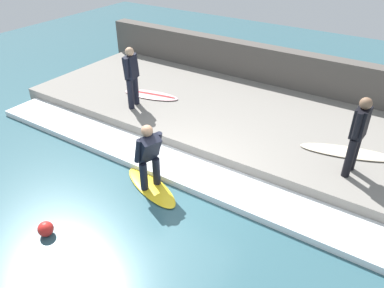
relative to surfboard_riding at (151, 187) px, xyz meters
name	(u,v)px	position (x,y,z in m)	size (l,w,h in m)	color
ground_plane	(174,186)	(0.30, -0.37, -0.03)	(28.00, 28.00, 0.00)	#335B66
concrete_ledge	(243,119)	(3.59, -0.37, 0.16)	(4.40, 12.63, 0.37)	gray
back_wall	(279,72)	(6.04, -0.37, 0.71)	(0.50, 13.26, 1.49)	#544F49
wave_foam_crest	(187,171)	(0.84, -0.37, 0.04)	(1.09, 12.00, 0.15)	white
surfboard_riding	(151,187)	(0.00, 0.00, 0.00)	(1.10, 1.79, 0.06)	yellow
surfer_riding	(149,154)	(0.00, 0.00, 0.84)	(0.55, 0.59, 1.47)	black
surfer_waiting_near	(131,74)	(2.28, 2.40, 1.29)	(0.56, 0.36, 1.68)	black
surfboard_waiting_near	(151,95)	(3.07, 2.43, 0.37)	(0.91, 1.81, 0.07)	beige
surfer_waiting_far	(358,132)	(2.34, -3.45, 1.31)	(0.58, 0.27, 1.72)	black
surfboard_waiting_far	(347,152)	(3.08, -3.26, 0.37)	(1.09, 2.15, 0.06)	beige
marker_buoy	(46,229)	(-2.13, 0.74, 0.11)	(0.28, 0.28, 0.28)	red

